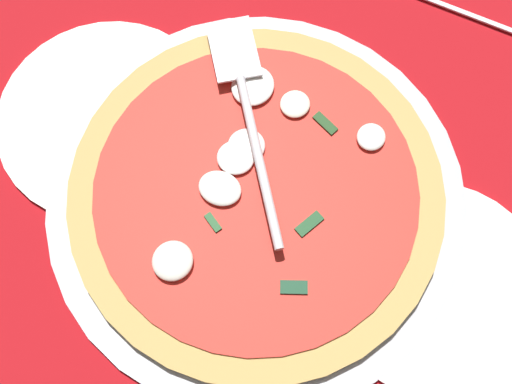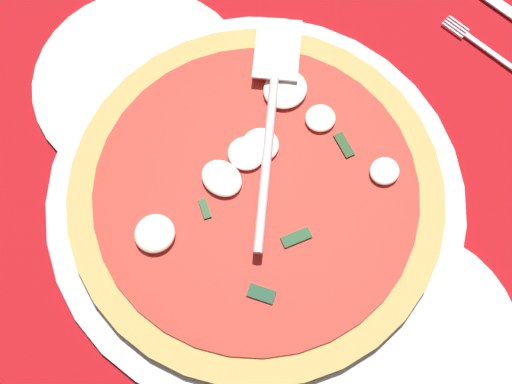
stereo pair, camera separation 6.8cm
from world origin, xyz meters
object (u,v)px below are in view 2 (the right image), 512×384
Objects in this scene: dinner_plate_right at (141,82)px; pizza_server at (271,117)px; dinner_plate_left at (407,339)px; pizza at (256,191)px.

pizza_server reaches higher than dinner_plate_right.
pizza is at bearing -2.64° from dinner_plate_left.
dinner_plate_left is 21.68cm from pizza.
dinner_plate_left is at bearing -143.75° from pizza_server.
dinner_plate_left is 0.92× the size of dinner_plate_right.
pizza is 8.06cm from pizza_server.
pizza_server is at bearing -16.55° from dinner_plate_left.
pizza_server is at bearing -161.01° from dinner_plate_right.
pizza is (-19.30, 1.27, 1.42)cm from dinner_plate_right.
pizza reaches higher than dinner_plate_left.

